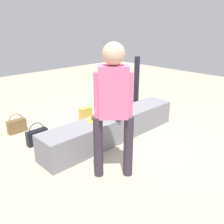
{
  "coord_description": "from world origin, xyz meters",
  "views": [
    {
      "loc": [
        -2.48,
        -2.56,
        1.78
      ],
      "look_at": [
        -0.37,
        -0.36,
        0.65
      ],
      "focal_mm": 39.22,
      "sensor_mm": 36.0,
      "label": 1
    }
  ],
  "objects_px": {
    "water_bottle_near_gift": "(68,113)",
    "gift_bag": "(86,116)",
    "cake_box_white": "(101,116)",
    "handbag_brown_canvas": "(17,126)",
    "cake_plate": "(94,119)",
    "party_cup_red": "(111,111)",
    "handbag_black_leather": "(37,136)",
    "adult_standing": "(113,101)",
    "child_seated": "(112,104)"
  },
  "relations": [
    {
      "from": "handbag_black_leather",
      "to": "adult_standing",
      "type": "bearing_deg",
      "value": -78.76
    },
    {
      "from": "water_bottle_near_gift",
      "to": "cake_box_white",
      "type": "xyz_separation_m",
      "value": [
        0.4,
        -0.52,
        -0.03
      ]
    },
    {
      "from": "cake_box_white",
      "to": "handbag_brown_canvas",
      "type": "bearing_deg",
      "value": 159.23
    },
    {
      "from": "party_cup_red",
      "to": "cake_box_white",
      "type": "height_order",
      "value": "cake_box_white"
    },
    {
      "from": "cake_plate",
      "to": "party_cup_red",
      "type": "xyz_separation_m",
      "value": [
        1.1,
        0.81,
        -0.36
      ]
    },
    {
      "from": "cake_plate",
      "to": "adult_standing",
      "type": "bearing_deg",
      "value": -114.58
    },
    {
      "from": "party_cup_red",
      "to": "water_bottle_near_gift",
      "type": "bearing_deg",
      "value": 150.3
    },
    {
      "from": "gift_bag",
      "to": "handbag_black_leather",
      "type": "xyz_separation_m",
      "value": [
        -1.01,
        -0.08,
        -0.04
      ]
    },
    {
      "from": "gift_bag",
      "to": "water_bottle_near_gift",
      "type": "height_order",
      "value": "gift_bag"
    },
    {
      "from": "water_bottle_near_gift",
      "to": "child_seated",
      "type": "bearing_deg",
      "value": -92.44
    },
    {
      "from": "handbag_black_leather",
      "to": "water_bottle_near_gift",
      "type": "bearing_deg",
      "value": 31.8
    },
    {
      "from": "child_seated",
      "to": "handbag_black_leather",
      "type": "xyz_separation_m",
      "value": [
        -0.92,
        0.71,
        -0.49
      ]
    },
    {
      "from": "adult_standing",
      "to": "water_bottle_near_gift",
      "type": "xyz_separation_m",
      "value": [
        0.7,
        2.0,
        -0.86
      ]
    },
    {
      "from": "handbag_black_leather",
      "to": "handbag_brown_canvas",
      "type": "xyz_separation_m",
      "value": [
        -0.05,
        0.62,
        -0.0
      ]
    },
    {
      "from": "gift_bag",
      "to": "handbag_brown_canvas",
      "type": "height_order",
      "value": "gift_bag"
    },
    {
      "from": "cake_plate",
      "to": "handbag_brown_canvas",
      "type": "height_order",
      "value": "cake_plate"
    },
    {
      "from": "child_seated",
      "to": "gift_bag",
      "type": "height_order",
      "value": "child_seated"
    },
    {
      "from": "handbag_brown_canvas",
      "to": "cake_plate",
      "type": "bearing_deg",
      "value": -61.67
    },
    {
      "from": "cake_plate",
      "to": "gift_bag",
      "type": "xyz_separation_m",
      "value": [
        0.38,
        0.71,
        -0.26
      ]
    },
    {
      "from": "adult_standing",
      "to": "cake_box_white",
      "type": "bearing_deg",
      "value": 53.32
    },
    {
      "from": "cake_plate",
      "to": "water_bottle_near_gift",
      "type": "xyz_separation_m",
      "value": [
        0.35,
        1.24,
        -0.32
      ]
    },
    {
      "from": "gift_bag",
      "to": "cake_box_white",
      "type": "relative_size",
      "value": 1.14
    },
    {
      "from": "adult_standing",
      "to": "cake_box_white",
      "type": "xyz_separation_m",
      "value": [
        1.1,
        1.47,
        -0.89
      ]
    },
    {
      "from": "cake_plate",
      "to": "cake_box_white",
      "type": "distance_m",
      "value": 1.09
    },
    {
      "from": "child_seated",
      "to": "gift_bag",
      "type": "relative_size",
      "value": 1.32
    },
    {
      "from": "cake_box_white",
      "to": "handbag_black_leather",
      "type": "distance_m",
      "value": 1.38
    },
    {
      "from": "adult_standing",
      "to": "cake_plate",
      "type": "height_order",
      "value": "adult_standing"
    },
    {
      "from": "adult_standing",
      "to": "party_cup_red",
      "type": "bearing_deg",
      "value": 47.16
    },
    {
      "from": "gift_bag",
      "to": "party_cup_red",
      "type": "bearing_deg",
      "value": 7.23
    },
    {
      "from": "child_seated",
      "to": "party_cup_red",
      "type": "relative_size",
      "value": 4.22
    },
    {
      "from": "cake_plate",
      "to": "handbag_black_leather",
      "type": "distance_m",
      "value": 0.94
    },
    {
      "from": "water_bottle_near_gift",
      "to": "gift_bag",
      "type": "bearing_deg",
      "value": -86.18
    },
    {
      "from": "cake_plate",
      "to": "gift_bag",
      "type": "distance_m",
      "value": 0.85
    },
    {
      "from": "party_cup_red",
      "to": "handbag_black_leather",
      "type": "relative_size",
      "value": 0.33
    },
    {
      "from": "party_cup_red",
      "to": "handbag_black_leather",
      "type": "height_order",
      "value": "handbag_black_leather"
    },
    {
      "from": "adult_standing",
      "to": "cake_box_white",
      "type": "height_order",
      "value": "adult_standing"
    },
    {
      "from": "child_seated",
      "to": "party_cup_red",
      "type": "height_order",
      "value": "child_seated"
    },
    {
      "from": "cake_box_white",
      "to": "handbag_black_leather",
      "type": "bearing_deg",
      "value": -176.74
    },
    {
      "from": "child_seated",
      "to": "handbag_black_leather",
      "type": "distance_m",
      "value": 1.26
    },
    {
      "from": "water_bottle_near_gift",
      "to": "party_cup_red",
      "type": "relative_size",
      "value": 1.9
    },
    {
      "from": "child_seated",
      "to": "handbag_brown_canvas",
      "type": "relative_size",
      "value": 1.42
    },
    {
      "from": "cake_plate",
      "to": "water_bottle_near_gift",
      "type": "bearing_deg",
      "value": 74.27
    },
    {
      "from": "handbag_brown_canvas",
      "to": "adult_standing",
      "type": "bearing_deg",
      "value": -80.77
    },
    {
      "from": "child_seated",
      "to": "adult_standing",
      "type": "height_order",
      "value": "adult_standing"
    },
    {
      "from": "cake_plate",
      "to": "handbag_black_leather",
      "type": "xyz_separation_m",
      "value": [
        -0.62,
        0.63,
        -0.3
      ]
    },
    {
      "from": "adult_standing",
      "to": "water_bottle_near_gift",
      "type": "distance_m",
      "value": 2.28
    },
    {
      "from": "cake_plate",
      "to": "handbag_black_leather",
      "type": "relative_size",
      "value": 0.64
    },
    {
      "from": "adult_standing",
      "to": "cake_box_white",
      "type": "relative_size",
      "value": 4.91
    },
    {
      "from": "gift_bag",
      "to": "party_cup_red",
      "type": "relative_size",
      "value": 3.2
    },
    {
      "from": "adult_standing",
      "to": "handbag_brown_canvas",
      "type": "height_order",
      "value": "adult_standing"
    }
  ]
}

